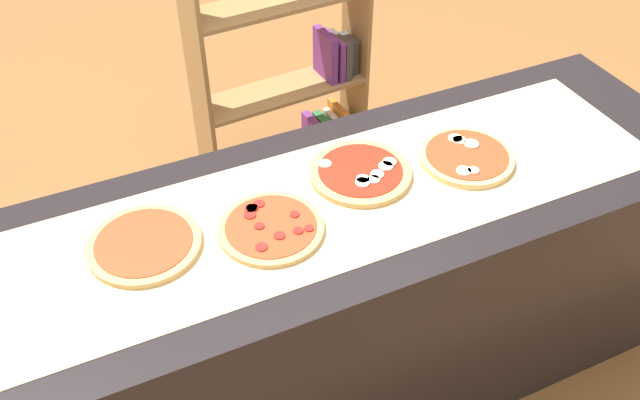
# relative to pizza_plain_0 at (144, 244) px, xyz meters

# --- Properties ---
(ground_plane) EXTENTS (12.00, 12.00, 0.00)m
(ground_plane) POSITION_rel_pizza_plain_0_xyz_m (0.50, -0.04, -0.90)
(ground_plane) COLOR brown
(counter) EXTENTS (2.52, 0.74, 0.89)m
(counter) POSITION_rel_pizza_plain_0_xyz_m (0.50, -0.04, -0.46)
(counter) COLOR black
(counter) RESTS_ON ground_plane
(parchment_paper) EXTENTS (2.11, 0.52, 0.00)m
(parchment_paper) POSITION_rel_pizza_plain_0_xyz_m (0.50, -0.04, -0.01)
(parchment_paper) COLOR tan
(parchment_paper) RESTS_ON counter
(pizza_plain_0) EXTENTS (0.30, 0.30, 0.02)m
(pizza_plain_0) POSITION_rel_pizza_plain_0_xyz_m (0.00, 0.00, 0.00)
(pizza_plain_0) COLOR tan
(pizza_plain_0) RESTS_ON parchment_paper
(pizza_pepperoni_1) EXTENTS (0.29, 0.29, 0.02)m
(pizza_pepperoni_1) POSITION_rel_pizza_plain_0_xyz_m (0.33, -0.08, -0.00)
(pizza_pepperoni_1) COLOR tan
(pizza_pepperoni_1) RESTS_ON parchment_paper
(pizza_mozzarella_2) EXTENTS (0.31, 0.31, 0.03)m
(pizza_mozzarella_2) POSITION_rel_pizza_plain_0_xyz_m (0.66, 0.03, 0.00)
(pizza_mozzarella_2) COLOR tan
(pizza_mozzarella_2) RESTS_ON parchment_paper
(pizza_mozzarella_3) EXTENTS (0.29, 0.29, 0.03)m
(pizza_mozzarella_3) POSITION_rel_pizza_plain_0_xyz_m (0.99, -0.05, 0.00)
(pizza_mozzarella_3) COLOR #DBB26B
(pizza_mozzarella_3) RESTS_ON parchment_paper
(bookshelf) EXTENTS (0.83, 0.30, 1.34)m
(bookshelf) POSITION_rel_pizza_plain_0_xyz_m (0.97, 1.21, -0.30)
(bookshelf) COLOR #A87A47
(bookshelf) RESTS_ON ground_plane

